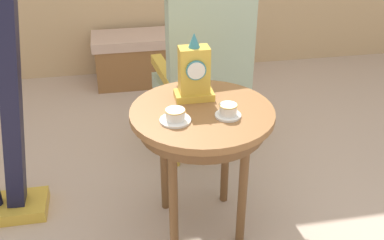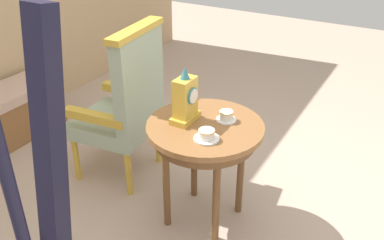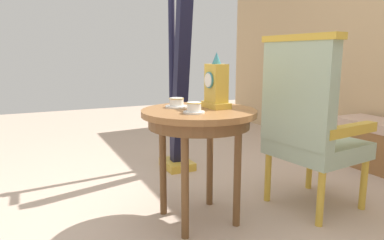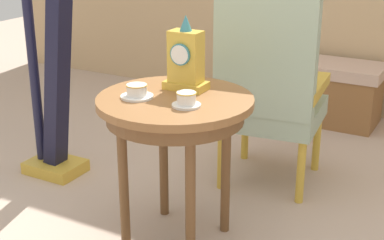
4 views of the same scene
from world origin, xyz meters
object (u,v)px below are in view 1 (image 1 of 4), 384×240
teacup_right (228,111)px  mantel_clock (194,73)px  window_bench (156,57)px  side_table (202,125)px  harp (0,100)px  armchair (204,70)px  teacup_left (175,116)px

teacup_right → mantel_clock: (-0.12, 0.21, 0.11)m
mantel_clock → window_bench: (-0.00, 1.80, -0.61)m
side_table → harp: size_ratio=0.40×
side_table → armchair: size_ratio=0.61×
harp → teacup_left: bearing=-23.9°
armchair → window_bench: size_ratio=1.04×
side_table → armchair: (0.16, 0.71, -0.02)m
mantel_clock → harp: harp is taller
armchair → harp: size_ratio=0.65×
teacup_right → armchair: size_ratio=0.11×
window_bench → teacup_left: bearing=-93.5°
mantel_clock → armchair: (0.18, 0.59, -0.24)m
mantel_clock → harp: bearing=170.7°
teacup_right → mantel_clock: mantel_clock is taller
teacup_left → teacup_right: bearing=0.3°
side_table → mantel_clock: bearing=97.2°
teacup_left → harp: size_ratio=0.08×
mantel_clock → armchair: bearing=73.4°
side_table → teacup_right: bearing=-38.8°
teacup_left → armchair: (0.30, 0.79, -0.13)m
teacup_left → side_table: bearing=31.1°
mantel_clock → harp: size_ratio=0.19×
side_table → armchair: armchair is taller
side_table → teacup_left: (-0.14, -0.08, 0.11)m
side_table → teacup_left: bearing=-148.9°
teacup_left → mantel_clock: size_ratio=0.42×
armchair → harp: 1.20m
armchair → window_bench: bearing=98.3°
window_bench → armchair: bearing=-81.7°
side_table → window_bench: side_table is taller
teacup_left → armchair: 0.86m
teacup_right → harp: harp is taller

